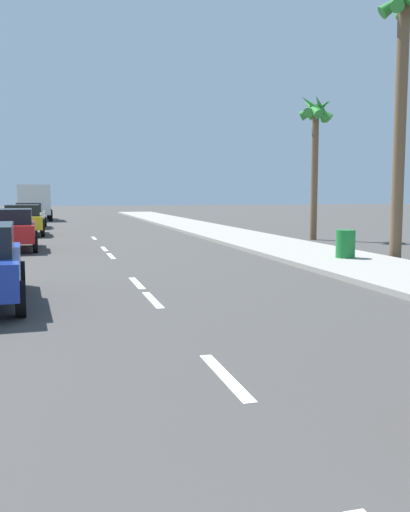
{
  "coord_description": "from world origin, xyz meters",
  "views": [
    {
      "loc": [
        -1.93,
        0.39,
        2.16
      ],
      "look_at": [
        0.56,
        9.61,
        1.1
      ],
      "focal_mm": 39.79,
      "sensor_mm": 36.0,
      "label": 1
    }
  ],
  "objects_px": {
    "parked_car_red": "(11,228)",
    "trash_bin_far": "(345,244)",
    "parked_car_yellow": "(23,219)",
    "delivery_truck": "(34,201)",
    "palm_tree_mid": "(403,57)",
    "palm_tree_far": "(316,125)",
    "parked_car_white": "(30,215)"
  },
  "relations": [
    {
      "from": "palm_tree_mid",
      "to": "trash_bin_far",
      "type": "xyz_separation_m",
      "value": [
        -2.0,
        -0.3,
        -5.88
      ]
    },
    {
      "from": "parked_car_red",
      "to": "trash_bin_far",
      "type": "relative_size",
      "value": 4.72
    },
    {
      "from": "palm_tree_mid",
      "to": "delivery_truck",
      "type": "bearing_deg",
      "value": 111.45
    },
    {
      "from": "parked_car_yellow",
      "to": "parked_car_white",
      "type": "distance_m",
      "value": 6.26
    },
    {
      "from": "parked_car_yellow",
      "to": "delivery_truck",
      "type": "distance_m",
      "value": 16.82
    },
    {
      "from": "parked_car_red",
      "to": "trash_bin_far",
      "type": "distance_m",
      "value": 12.4
    },
    {
      "from": "palm_tree_far",
      "to": "parked_car_white",
      "type": "bearing_deg",
      "value": 135.66
    },
    {
      "from": "parked_car_yellow",
      "to": "parked_car_white",
      "type": "xyz_separation_m",
      "value": [
        0.14,
        6.25,
        -0.01
      ]
    },
    {
      "from": "parked_car_red",
      "to": "palm_tree_far",
      "type": "height_order",
      "value": "palm_tree_far"
    },
    {
      "from": "palm_tree_mid",
      "to": "trash_bin_far",
      "type": "relative_size",
      "value": 10.39
    },
    {
      "from": "parked_car_red",
      "to": "palm_tree_far",
      "type": "bearing_deg",
      "value": 4.76
    },
    {
      "from": "delivery_truck",
      "to": "palm_tree_mid",
      "type": "xyz_separation_m",
      "value": [
        12.25,
        -31.18,
        4.95
      ]
    },
    {
      "from": "parked_car_white",
      "to": "trash_bin_far",
      "type": "relative_size",
      "value": 4.57
    },
    {
      "from": "parked_car_red",
      "to": "parked_car_white",
      "type": "height_order",
      "value": "same"
    },
    {
      "from": "parked_car_white",
      "to": "palm_tree_mid",
      "type": "height_order",
      "value": "palm_tree_mid"
    },
    {
      "from": "delivery_truck",
      "to": "palm_tree_mid",
      "type": "distance_m",
      "value": 33.86
    },
    {
      "from": "parked_car_white",
      "to": "palm_tree_far",
      "type": "height_order",
      "value": "palm_tree_far"
    },
    {
      "from": "delivery_truck",
      "to": "palm_tree_far",
      "type": "bearing_deg",
      "value": -62.94
    },
    {
      "from": "delivery_truck",
      "to": "palm_tree_far",
      "type": "height_order",
      "value": "palm_tree_far"
    },
    {
      "from": "parked_car_yellow",
      "to": "delivery_truck",
      "type": "relative_size",
      "value": 0.71
    },
    {
      "from": "palm_tree_far",
      "to": "trash_bin_far",
      "type": "relative_size",
      "value": 7.74
    },
    {
      "from": "parked_car_red",
      "to": "parked_car_white",
      "type": "xyz_separation_m",
      "value": [
        0.2,
        14.15,
        -0.0
      ]
    },
    {
      "from": "palm_tree_mid",
      "to": "parked_car_white",
      "type": "bearing_deg",
      "value": 120.56
    },
    {
      "from": "parked_car_yellow",
      "to": "parked_car_white",
      "type": "relative_size",
      "value": 1.14
    },
    {
      "from": "parked_car_yellow",
      "to": "delivery_truck",
      "type": "xyz_separation_m",
      "value": [
        0.07,
        16.8,
        0.66
      ]
    },
    {
      "from": "delivery_truck",
      "to": "parked_car_red",
      "type": "bearing_deg",
      "value": -92.63
    },
    {
      "from": "parked_car_yellow",
      "to": "palm_tree_mid",
      "type": "relative_size",
      "value": 0.5
    },
    {
      "from": "parked_car_white",
      "to": "parked_car_red",
      "type": "bearing_deg",
      "value": -88.87
    },
    {
      "from": "parked_car_white",
      "to": "delivery_truck",
      "type": "relative_size",
      "value": 0.63
    },
    {
      "from": "delivery_truck",
      "to": "palm_tree_far",
      "type": "xyz_separation_m",
      "value": [
        13.12,
        -23.3,
        3.75
      ]
    },
    {
      "from": "parked_car_red",
      "to": "palm_tree_far",
      "type": "distance_m",
      "value": 14.04
    },
    {
      "from": "delivery_truck",
      "to": "palm_tree_far",
      "type": "distance_m",
      "value": 27.0
    }
  ]
}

